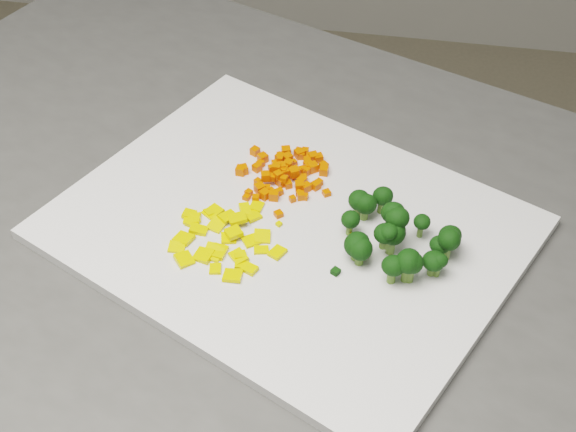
% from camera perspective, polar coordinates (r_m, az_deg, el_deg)
% --- Properties ---
extents(cutting_board, '(0.53, 0.48, 0.01)m').
position_cam_1_polar(cutting_board, '(0.78, -0.00, -0.83)').
color(cutting_board, silver).
rests_on(cutting_board, counter_block).
extents(carrot_pile, '(0.09, 0.09, 0.03)m').
position_cam_1_polar(carrot_pile, '(0.82, -0.54, 3.51)').
color(carrot_pile, '#E44302').
rests_on(carrot_pile, cutting_board).
extents(pepper_pile, '(0.11, 0.11, 0.02)m').
position_cam_1_polar(pepper_pile, '(0.76, -4.08, -1.11)').
color(pepper_pile, yellow).
rests_on(pepper_pile, cutting_board).
extents(broccoli_pile, '(0.11, 0.11, 0.05)m').
position_cam_1_polar(broccoli_pile, '(0.75, 7.66, -0.75)').
color(broccoli_pile, black).
rests_on(broccoli_pile, cutting_board).
extents(carrot_cube_0, '(0.01, 0.01, 0.01)m').
position_cam_1_polar(carrot_cube_0, '(0.84, 0.41, 3.81)').
color(carrot_cube_0, '#E44302').
rests_on(carrot_cube_0, carrot_pile).
extents(carrot_cube_1, '(0.01, 0.01, 0.01)m').
position_cam_1_polar(carrot_cube_1, '(0.85, -1.77, 4.20)').
color(carrot_cube_1, '#E44302').
rests_on(carrot_cube_1, carrot_pile).
extents(carrot_cube_2, '(0.01, 0.01, 0.01)m').
position_cam_1_polar(carrot_cube_2, '(0.84, -0.85, 3.65)').
color(carrot_cube_2, '#E44302').
rests_on(carrot_cube_2, carrot_pile).
extents(carrot_cube_3, '(0.01, 0.01, 0.01)m').
position_cam_1_polar(carrot_cube_3, '(0.82, -2.16, 2.45)').
color(carrot_cube_3, '#E44302').
rests_on(carrot_cube_3, carrot_pile).
extents(carrot_cube_4, '(0.01, 0.01, 0.01)m').
position_cam_1_polar(carrot_cube_4, '(0.83, -1.21, 3.43)').
color(carrot_cube_4, '#E44302').
rests_on(carrot_cube_4, carrot_pile).
extents(carrot_cube_5, '(0.01, 0.01, 0.01)m').
position_cam_1_polar(carrot_cube_5, '(0.82, 0.99, 2.47)').
color(carrot_cube_5, '#E44302').
rests_on(carrot_cube_5, carrot_pile).
extents(carrot_cube_6, '(0.01, 0.01, 0.01)m').
position_cam_1_polar(carrot_cube_6, '(0.84, 1.47, 3.59)').
color(carrot_cube_6, '#E44302').
rests_on(carrot_cube_6, carrot_pile).
extents(carrot_cube_7, '(0.01, 0.01, 0.01)m').
position_cam_1_polar(carrot_cube_7, '(0.82, 0.42, 3.12)').
color(carrot_cube_7, '#E44302').
rests_on(carrot_cube_7, carrot_pile).
extents(carrot_cube_8, '(0.01, 0.01, 0.01)m').
position_cam_1_polar(carrot_cube_8, '(0.82, 0.50, 3.26)').
color(carrot_cube_8, '#E44302').
rests_on(carrot_cube_8, carrot_pile).
extents(carrot_cube_9, '(0.01, 0.01, 0.01)m').
position_cam_1_polar(carrot_cube_9, '(0.81, -2.02, 1.97)').
color(carrot_cube_9, '#E44302').
rests_on(carrot_cube_9, carrot_pile).
extents(carrot_cube_10, '(0.01, 0.01, 0.01)m').
position_cam_1_polar(carrot_cube_10, '(0.84, -1.96, 3.74)').
color(carrot_cube_10, '#E44302').
rests_on(carrot_cube_10, carrot_pile).
extents(carrot_cube_11, '(0.01, 0.01, 0.01)m').
position_cam_1_polar(carrot_cube_11, '(0.83, 1.33, 3.25)').
color(carrot_cube_11, '#E44302').
rests_on(carrot_cube_11, carrot_pile).
extents(carrot_cube_12, '(0.01, 0.01, 0.01)m').
position_cam_1_polar(carrot_cube_12, '(0.85, 0.80, 4.45)').
color(carrot_cube_12, '#E44302').
rests_on(carrot_cube_12, carrot_pile).
extents(carrot_cube_13, '(0.01, 0.01, 0.01)m').
position_cam_1_polar(carrot_cube_13, '(0.83, -0.01, 3.14)').
color(carrot_cube_13, '#E44302').
rests_on(carrot_cube_13, carrot_pile).
extents(carrot_cube_14, '(0.01, 0.01, 0.01)m').
position_cam_1_polar(carrot_cube_14, '(0.81, 1.36, 2.09)').
color(carrot_cube_14, '#E44302').
rests_on(carrot_cube_14, carrot_pile).
extents(carrot_cube_15, '(0.01, 0.01, 0.01)m').
position_cam_1_polar(carrot_cube_15, '(0.84, -0.58, 4.07)').
color(carrot_cube_15, '#E44302').
rests_on(carrot_cube_15, carrot_pile).
extents(carrot_cube_16, '(0.01, 0.01, 0.01)m').
position_cam_1_polar(carrot_cube_16, '(0.81, 0.83, 2.14)').
color(carrot_cube_16, '#E44302').
rests_on(carrot_cube_16, carrot_pile).
extents(carrot_cube_17, '(0.01, 0.01, 0.01)m').
position_cam_1_polar(carrot_cube_17, '(0.84, 1.78, 3.48)').
color(carrot_cube_17, '#E44302').
rests_on(carrot_cube_17, carrot_pile).
extents(carrot_cube_18, '(0.01, 0.01, 0.01)m').
position_cam_1_polar(carrot_cube_18, '(0.80, -2.31, 1.26)').
color(carrot_cube_18, '#E44302').
rests_on(carrot_cube_18, carrot_pile).
extents(carrot_cube_19, '(0.01, 0.01, 0.01)m').
position_cam_1_polar(carrot_cube_19, '(0.81, -0.28, 2.64)').
color(carrot_cube_19, '#E44302').
rests_on(carrot_cube_19, carrot_pile).
extents(carrot_cube_20, '(0.01, 0.01, 0.01)m').
position_cam_1_polar(carrot_cube_20, '(0.82, -0.33, 2.82)').
color(carrot_cube_20, '#E44302').
rests_on(carrot_cube_20, carrot_pile).
extents(carrot_cube_21, '(0.01, 0.01, 0.01)m').
position_cam_1_polar(carrot_cube_21, '(0.82, -0.84, 3.45)').
color(carrot_cube_21, '#E44302').
rests_on(carrot_cube_21, carrot_pile).
extents(carrot_cube_22, '(0.01, 0.01, 0.01)m').
position_cam_1_polar(carrot_cube_22, '(0.81, -0.61, 1.74)').
color(carrot_cube_22, '#E44302').
rests_on(carrot_cube_22, carrot_pile).
extents(carrot_cube_23, '(0.01, 0.01, 0.01)m').
position_cam_1_polar(carrot_cube_23, '(0.86, 0.75, 4.65)').
color(carrot_cube_23, '#E44302').
rests_on(carrot_cube_23, carrot_pile).
extents(carrot_cube_24, '(0.01, 0.01, 0.01)m').
position_cam_1_polar(carrot_cube_24, '(0.85, 0.92, 4.35)').
color(carrot_cube_24, '#E44302').
rests_on(carrot_cube_24, carrot_pile).
extents(carrot_cube_25, '(0.01, 0.01, 0.01)m').
position_cam_1_polar(carrot_cube_25, '(0.83, -0.77, 3.13)').
color(carrot_cube_25, '#E44302').
rests_on(carrot_cube_25, carrot_pile).
extents(carrot_cube_26, '(0.01, 0.01, 0.01)m').
position_cam_1_polar(carrot_cube_26, '(0.82, -0.37, 3.27)').
color(carrot_cube_26, '#E44302').
rests_on(carrot_cube_26, carrot_pile).
extents(carrot_cube_27, '(0.01, 0.01, 0.01)m').
position_cam_1_polar(carrot_cube_27, '(0.84, 2.56, 3.57)').
color(carrot_cube_27, '#E44302').
rests_on(carrot_cube_27, carrot_pile).
extents(carrot_cube_28, '(0.01, 0.01, 0.01)m').
position_cam_1_polar(carrot_cube_28, '(0.84, -0.98, 3.44)').
color(carrot_cube_28, '#E44302').
rests_on(carrot_cube_28, carrot_pile).
extents(carrot_cube_29, '(0.01, 0.01, 0.01)m').
position_cam_1_polar(carrot_cube_29, '(0.86, 1.23, 4.62)').
color(carrot_cube_29, '#E44302').
rests_on(carrot_cube_29, carrot_pile).
extents(carrot_cube_30, '(0.01, 0.01, 0.01)m').
position_cam_1_polar(carrot_cube_30, '(0.81, -0.71, 2.92)').
color(carrot_cube_30, '#E44302').
rests_on(carrot_cube_30, carrot_pile).
extents(carrot_cube_31, '(0.01, 0.01, 0.01)m').
position_cam_1_polar(carrot_cube_31, '(0.85, -0.03, 4.15)').
color(carrot_cube_31, '#E44302').
rests_on(carrot_cube_31, carrot_pile).
extents(carrot_cube_32, '(0.01, 0.01, 0.01)m').
position_cam_1_polar(carrot_cube_32, '(0.82, -0.46, 3.52)').
color(carrot_cube_32, '#E44302').
rests_on(carrot_cube_32, carrot_pile).
extents(carrot_cube_33, '(0.01, 0.01, 0.01)m').
position_cam_1_polar(carrot_cube_33, '(0.82, -1.15, 2.75)').
color(carrot_cube_33, '#E44302').
rests_on(carrot_cube_33, carrot_pile).
extents(carrot_cube_34, '(0.01, 0.01, 0.01)m').
position_cam_1_polar(carrot_cube_34, '(0.82, -0.41, 3.31)').
color(carrot_cube_34, '#E44302').
rests_on(carrot_cube_34, carrot_pile).
extents(carrot_cube_35, '(0.01, 0.01, 0.01)m').
position_cam_1_polar(carrot_cube_35, '(0.81, 0.81, 1.62)').
color(carrot_cube_35, '#E44302').
rests_on(carrot_cube_35, carrot_pile).
extents(carrot_cube_36, '(0.01, 0.01, 0.01)m').
position_cam_1_polar(carrot_cube_36, '(0.85, -0.56, 4.16)').
color(carrot_cube_36, '#E44302').
rests_on(carrot_cube_36, carrot_pile).
extents(carrot_cube_37, '(0.01, 0.01, 0.01)m').
position_cam_1_polar(carrot_cube_37, '(0.83, 0.97, 3.30)').
color(carrot_cube_37, '#E44302').
rests_on(carrot_cube_37, carrot_pile).
extents(carrot_cube_38, '(0.01, 0.01, 0.01)m').
position_cam_1_polar(carrot_cube_38, '(0.83, -1.02, 3.35)').
color(carrot_cube_38, '#E44302').
rests_on(carrot_cube_38, carrot_pile).
extents(carrot_cube_39, '(0.01, 0.01, 0.01)m').
position_cam_1_polar(carrot_cube_39, '(0.81, -1.62, 2.85)').
color(carrot_cube_39, '#E44302').
rests_on(carrot_cube_39, carrot_pile).
extents(carrot_cube_40, '(0.01, 0.01, 0.01)m').
position_cam_1_polar(carrot_cube_40, '(0.82, 1.99, 2.18)').
color(carrot_cube_40, '#E44302').
rests_on(carrot_cube_40, carrot_pile).
extents(carrot_cube_41, '(0.01, 0.01, 0.01)m').
position_cam_1_polar(carrot_cube_41, '(0.84, -0.61, 3.47)').
color(carrot_cube_41, '#E44302').
rests_on(carrot_cube_41, carrot_pile).
extents(carrot_cube_42, '(0.01, 0.01, 0.01)m').
position_cam_1_polar(carrot_cube_42, '(0.83, -0.38, 3.38)').
color(carrot_cube_42, '#E44302').
rests_on(carrot_cube_42, carrot_pile).
extents(carrot_cube_43, '(0.01, 0.01, 0.01)m').
position_cam_1_polar(carrot_cube_43, '(0.83, -3.18, 3.24)').
color(carrot_cube_43, '#E44302').
rests_on(carrot_cube_43, carrot_pile).
extents(carrot_cube_44, '(0.01, 0.01, 0.01)m').
position_cam_1_polar(carrot_cube_44, '(0.81, 1.25, 2.05)').
color(carrot_cube_44, '#E44302').
rests_on(carrot_cube_44, carrot_pile).
extents(carrot_cube_45, '(0.01, 0.01, 0.01)m').
position_cam_1_polar(carrot_cube_45, '(0.81, -2.81, 1.64)').
color(carrot_cube_45, '#E44302').
rests_on(carrot_cube_45, carrot_pile).
extents(carrot_cube_46, '(0.01, 0.01, 0.01)m').
position_cam_1_polar(carrot_cube_46, '(0.83, 1.30, 3.22)').
color(carrot_cube_46, '#E44302').
rests_on(carrot_cube_46, carrot_pile).
extents(carrot_cube_47, '(0.01, 0.01, 0.01)m').
position_cam_1_polar(carrot_cube_47, '(0.80, 1.22, 1.38)').
color(carrot_cube_47, '#E44302').
rests_on(carrot_cube_47, carrot_pile).
extents(carrot_cube_48, '(0.01, 0.01, 0.01)m').
position_cam_1_polar(carrot_cube_48, '(0.81, -1.20, 1.76)').
color(carrot_cube_48, '#E44302').
rests_on(carrot_cube_48, carrot_pile).
extents(carrot_cube_49, '(0.01, 0.01, 0.01)m').
position_cam_1_polar(carrot_cube_49, '(0.80, 0.32, 1.23)').
color(carrot_cube_49, '#E44302').
rests_on(carrot_cube_49, carrot_pile).
extents(carrot_cube_50, '(0.01, 0.01, 0.01)m').
position_cam_1_polar(carrot_cube_50, '(0.84, 1.36, 3.93)').
color(carrot_cube_50, '#E44302').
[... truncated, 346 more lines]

